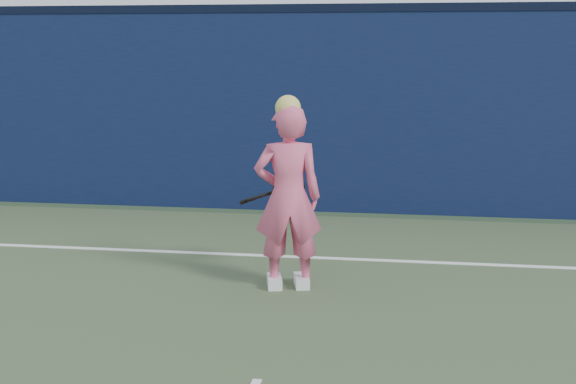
# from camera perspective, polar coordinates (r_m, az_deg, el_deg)

# --- Properties ---
(backstop_wall) EXTENTS (24.00, 0.40, 2.50)m
(backstop_wall) POSITION_cam_1_polar(r_m,az_deg,el_deg) (10.26, 3.72, 5.63)
(backstop_wall) COLOR #0B1733
(backstop_wall) RESTS_ON ground
(wall_cap) EXTENTS (24.00, 0.42, 0.10)m
(wall_cap) POSITION_cam_1_polar(r_m,az_deg,el_deg) (10.23, 3.80, 12.90)
(wall_cap) COLOR black
(wall_cap) RESTS_ON backstop_wall
(player) EXTENTS (0.66, 0.51, 1.68)m
(player) POSITION_cam_1_polar(r_m,az_deg,el_deg) (6.90, 0.00, -0.34)
(player) COLOR #E65980
(player) RESTS_ON ground
(racket) EXTENTS (0.60, 0.29, 0.34)m
(racket) POSITION_cam_1_polar(r_m,az_deg,el_deg) (7.36, -0.17, 0.21)
(racket) COLOR black
(racket) RESTS_ON ground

